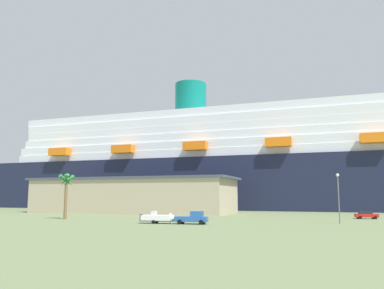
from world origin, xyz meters
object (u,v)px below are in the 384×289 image
parked_car_red_hatchback (366,215)px  small_boat_on_trailer (160,218)px  pickup_truck (193,218)px  cruise_ship (291,166)px  palm_tree (66,185)px  street_lamp (338,191)px

parked_car_red_hatchback → small_boat_on_trailer: bearing=-147.4°
pickup_truck → small_boat_on_trailer: bearing=-178.2°
small_boat_on_trailer → parked_car_red_hatchback: 44.11m
cruise_ship → palm_tree: 81.02m
pickup_truck → street_lamp: street_lamp is taller
small_boat_on_trailer → parked_car_red_hatchback: small_boat_on_trailer is taller
cruise_ship → street_lamp: bearing=-82.5°
cruise_ship → street_lamp: size_ratio=31.82×
palm_tree → street_lamp: (53.51, 1.82, -1.51)m
small_boat_on_trailer → parked_car_red_hatchback: size_ratio=1.61×
palm_tree → parked_car_red_hatchback: 63.08m
small_boat_on_trailer → pickup_truck: bearing=1.8°
palm_tree → street_lamp: size_ratio=1.08×
pickup_truck → street_lamp: size_ratio=0.65×
small_boat_on_trailer → street_lamp: bearing=15.0°
pickup_truck → small_boat_on_trailer: (-5.86, -0.19, -0.08)m
cruise_ship → small_boat_on_trailer: bearing=-106.6°
cruise_ship → parked_car_red_hatchback: 53.69m
small_boat_on_trailer → palm_tree: palm_tree is taller
pickup_truck → street_lamp: bearing=18.0°
pickup_truck → street_lamp: (24.51, 7.94, 4.57)m
cruise_ship → palm_tree: cruise_ship is taller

